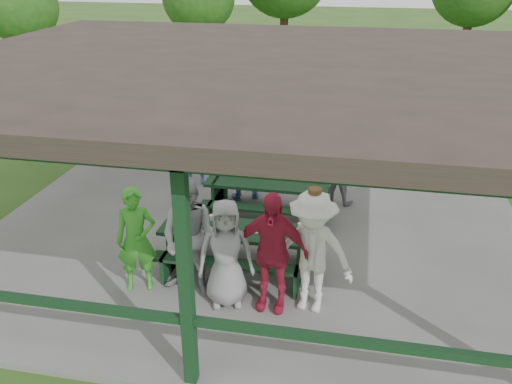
% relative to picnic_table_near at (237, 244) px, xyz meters
% --- Properties ---
extents(ground, '(90.00, 90.00, 0.00)m').
position_rel_picnic_table_near_xyz_m(ground, '(0.03, 1.20, -0.57)').
color(ground, '#2C4C17').
rests_on(ground, ground).
extents(concrete_slab, '(10.00, 8.00, 0.10)m').
position_rel_picnic_table_near_xyz_m(concrete_slab, '(0.03, 1.20, -0.52)').
color(concrete_slab, slate).
rests_on(concrete_slab, ground).
extents(pavilion_structure, '(10.60, 8.60, 3.24)m').
position_rel_picnic_table_near_xyz_m(pavilion_structure, '(0.03, 1.20, 2.60)').
color(pavilion_structure, black).
rests_on(pavilion_structure, concrete_slab).
extents(picnic_table_near, '(2.48, 1.39, 0.75)m').
position_rel_picnic_table_near_xyz_m(picnic_table_near, '(0.00, 0.00, 0.00)').
color(picnic_table_near, black).
rests_on(picnic_table_near, concrete_slab).
extents(picnic_table_far, '(2.37, 1.39, 0.75)m').
position_rel_picnic_table_near_xyz_m(picnic_table_far, '(0.14, 2.00, -0.00)').
color(picnic_table_far, black).
rests_on(picnic_table_far, concrete_slab).
extents(table_setting, '(2.39, 0.45, 0.10)m').
position_rel_picnic_table_near_xyz_m(table_setting, '(-0.09, 0.01, 0.31)').
color(table_setting, white).
rests_on(table_setting, picnic_table_near).
extents(contestant_green, '(0.71, 0.58, 1.69)m').
position_rel_picnic_table_near_xyz_m(contestant_green, '(-1.37, -0.81, 0.37)').
color(contestant_green, green).
rests_on(contestant_green, concrete_slab).
extents(contestant_grey_left, '(1.03, 0.87, 1.89)m').
position_rel_picnic_table_near_xyz_m(contestant_grey_left, '(-0.53, -0.79, 0.47)').
color(contestant_grey_left, gray).
rests_on(contestant_grey_left, concrete_slab).
extents(contestant_grey_mid, '(0.93, 0.73, 1.68)m').
position_rel_picnic_table_near_xyz_m(contestant_grey_mid, '(0.06, -0.93, 0.37)').
color(contestant_grey_mid, gray).
rests_on(contestant_grey_mid, concrete_slab).
extents(contestant_red, '(1.11, 0.52, 1.85)m').
position_rel_picnic_table_near_xyz_m(contestant_red, '(0.72, -0.90, 0.45)').
color(contestant_red, '#AA1F39').
rests_on(contestant_red, concrete_slab).
extents(contestant_white_fedora, '(1.31, 0.88, 1.93)m').
position_rel_picnic_table_near_xyz_m(contestant_white_fedora, '(1.30, -0.84, 0.47)').
color(contestant_white_fedora, silver).
rests_on(contestant_white_fedora, concrete_slab).
extents(spectator_lblue, '(1.57, 1.01, 1.62)m').
position_rel_picnic_table_near_xyz_m(spectator_lblue, '(-0.47, 2.80, 0.34)').
color(spectator_lblue, '#839ECB').
rests_on(spectator_lblue, concrete_slab).
extents(spectator_blue, '(0.64, 0.43, 1.71)m').
position_rel_picnic_table_near_xyz_m(spectator_blue, '(-1.75, 3.35, 0.39)').
color(spectator_blue, '#3E64A3').
rests_on(spectator_blue, concrete_slab).
extents(spectator_grey, '(0.84, 0.74, 1.44)m').
position_rel_picnic_table_near_xyz_m(spectator_grey, '(1.46, 2.97, 0.25)').
color(spectator_grey, gray).
rests_on(spectator_grey, concrete_slab).
extents(pickup_truck, '(5.60, 3.48, 1.44)m').
position_rel_picnic_table_near_xyz_m(pickup_truck, '(3.54, 10.78, 0.15)').
color(pickup_truck, silver).
rests_on(pickup_truck, ground).
extents(farm_trailer, '(3.65, 2.09, 1.27)m').
position_rel_picnic_table_near_xyz_m(farm_trailer, '(-0.58, 8.01, 0.06)').
color(farm_trailer, navy).
rests_on(farm_trailer, ground).
extents(tree_edge_left, '(2.83, 2.83, 4.42)m').
position_rel_picnic_table_near_xyz_m(tree_edge_left, '(-11.19, 11.87, 2.41)').
color(tree_edge_left, '#351E15').
rests_on(tree_edge_left, ground).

